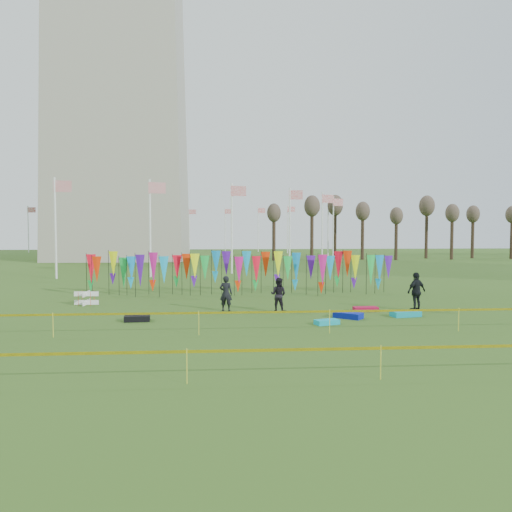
{
  "coord_description": "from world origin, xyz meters",
  "views": [
    {
      "loc": [
        -1.11,
        -20.42,
        3.87
      ],
      "look_at": [
        0.84,
        6.0,
        2.48
      ],
      "focal_mm": 35.0,
      "sensor_mm": 36.0,
      "label": 1
    }
  ],
  "objects": [
    {
      "name": "person_right",
      "position": [
        8.3,
        2.68,
        0.92
      ],
      "size": [
        1.24,
        1.0,
        1.85
      ],
      "primitive_type": "imported",
      "rotation": [
        0.0,
        0.0,
        3.56
      ],
      "color": "black",
      "rests_on": "ground"
    },
    {
      "name": "kite_bag_turquoise",
      "position": [
        3.28,
        -0.44,
        0.1
      ],
      "size": [
        1.08,
        0.77,
        0.2
      ],
      "primitive_type": "cube",
      "rotation": [
        0.0,
        0.0,
        0.32
      ],
      "color": "#0DABC6",
      "rests_on": "ground"
    },
    {
      "name": "tree_line",
      "position": [
        32.0,
        44.0,
        6.17
      ],
      "size": [
        53.92,
        1.92,
        7.84
      ],
      "color": "#3C291E",
      "rests_on": "ground"
    },
    {
      "name": "kite_bag_teal",
      "position": [
        7.2,
        1.15,
        0.12
      ],
      "size": [
        1.37,
        0.84,
        0.24
      ],
      "primitive_type": "cube",
      "rotation": [
        0.0,
        0.0,
        0.19
      ],
      "color": "#0C9AB2",
      "rests_on": "ground"
    },
    {
      "name": "caution_tape_far",
      "position": [
        -0.22,
        -7.98,
        0.78
      ],
      "size": [
        26.0,
        0.02,
        0.9
      ],
      "color": "#DFCD04",
      "rests_on": "ground"
    },
    {
      "name": "caution_tape_near",
      "position": [
        -0.22,
        -2.14,
        0.78
      ],
      "size": [
        26.0,
        0.02,
        0.9
      ],
      "color": "#DFCD04",
      "rests_on": "ground"
    },
    {
      "name": "kite_bag_red",
      "position": [
        5.84,
        2.7,
        0.1
      ],
      "size": [
        1.15,
        0.54,
        0.21
      ],
      "primitive_type": "cube",
      "rotation": [
        0.0,
        0.0,
        0.02
      ],
      "color": "#B30B37",
      "rests_on": "ground"
    },
    {
      "name": "person_mid",
      "position": [
        1.68,
        2.89,
        0.81
      ],
      "size": [
        0.92,
        0.78,
        1.61
      ],
      "primitive_type": "imported",
      "rotation": [
        0.0,
        0.0,
        2.69
      ],
      "color": "black",
      "rests_on": "ground"
    },
    {
      "name": "person_left",
      "position": [
        -0.8,
        3.25,
        0.85
      ],
      "size": [
        0.7,
        0.58,
        1.69
      ],
      "primitive_type": "imported",
      "rotation": [
        0.0,
        0.0,
        2.92
      ],
      "color": "black",
      "rests_on": "ground"
    },
    {
      "name": "banner_row",
      "position": [
        0.28,
        9.11,
        1.57
      ],
      "size": [
        18.64,
        0.64,
        2.45
      ],
      "color": "black",
      "rests_on": "ground"
    },
    {
      "name": "kite_bag_blue",
      "position": [
        4.53,
        0.92,
        0.13
      ],
      "size": [
        1.33,
        1.25,
        0.25
      ],
      "primitive_type": "cube",
      "rotation": [
        0.0,
        0.0,
        -0.68
      ],
      "color": "#0A1BA4",
      "rests_on": "ground"
    },
    {
      "name": "box_kite",
      "position": [
        -7.96,
        5.7,
        0.36
      ],
      "size": [
        0.64,
        0.64,
        0.71
      ],
      "rotation": [
        0.0,
        0.0,
        -0.05
      ],
      "color": "red",
      "rests_on": "ground"
    },
    {
      "name": "ground",
      "position": [
        0.0,
        0.0,
        0.0
      ],
      "size": [
        160.0,
        160.0,
        0.0
      ],
      "primitive_type": "plane",
      "color": "#2D4E15",
      "rests_on": "ground"
    },
    {
      "name": "kite_bag_black",
      "position": [
        -4.6,
        0.88,
        0.12
      ],
      "size": [
        1.11,
        0.71,
        0.24
      ],
      "primitive_type": "cube",
      "rotation": [
        0.0,
        0.0,
        0.1
      ],
      "color": "black",
      "rests_on": "ground"
    },
    {
      "name": "flagpole_ring",
      "position": [
        -14.0,
        48.0,
        4.0
      ],
      "size": [
        57.4,
        56.16,
        8.0
      ],
      "color": "white",
      "rests_on": "ground"
    }
  ]
}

